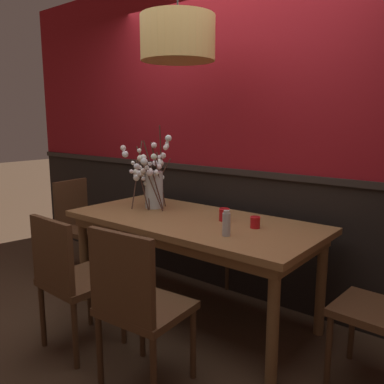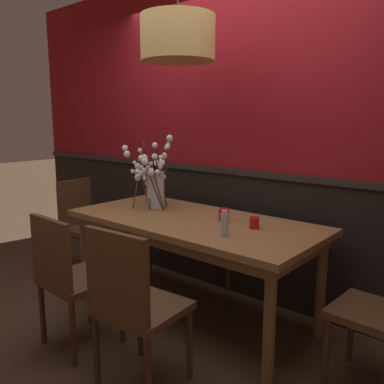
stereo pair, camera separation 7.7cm
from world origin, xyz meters
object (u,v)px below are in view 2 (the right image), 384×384
vase_with_blossoms (153,182)px  candle_holder_nearer_center (254,223)px  pendant_lamp (178,39)px  dining_table (192,229)px  chair_near_side_right (133,301)px  chair_near_side_left (70,274)px  condiment_bottle (225,224)px  candle_holder_nearer_edge (224,215)px  chair_head_west_end (83,222)px  chair_far_side_left (230,224)px

vase_with_blossoms → candle_holder_nearer_center: (0.98, -0.01, -0.17)m
candle_holder_nearer_center → pendant_lamp: bearing=-169.7°
dining_table → chair_near_side_right: chair_near_side_right is taller
vase_with_blossoms → candle_holder_nearer_center: bearing=-0.7°
chair_near_side_left → chair_near_side_right: bearing=-0.8°
vase_with_blossoms → condiment_bottle: vase_with_blossoms is taller
dining_table → candle_holder_nearer_center: size_ratio=23.98×
chair_near_side_right → vase_with_blossoms: bearing=130.4°
dining_table → chair_near_side_left: size_ratio=2.12×
dining_table → candle_holder_nearer_edge: (0.22, 0.10, 0.13)m
candle_holder_nearer_edge → chair_near_side_left: bearing=-119.4°
dining_table → vase_with_blossoms: size_ratio=2.82×
chair_near_side_right → candle_holder_nearer_edge: bearing=95.3°
chair_head_west_end → candle_holder_nearer_center: 1.92m
chair_near_side_right → condiment_bottle: size_ratio=5.70×
vase_with_blossoms → candle_holder_nearer_center: size_ratio=8.51×
vase_with_blossoms → chair_head_west_end: bearing=-174.8°
chair_far_side_left → chair_head_west_end: size_ratio=1.00×
chair_far_side_left → chair_near_side_right: chair_near_side_right is taller
dining_table → chair_head_west_end: size_ratio=2.10×
candle_holder_nearer_edge → candle_holder_nearer_center: bearing=-6.2°
dining_table → pendant_lamp: size_ratio=2.20×
chair_near_side_right → chair_near_side_left: (-0.62, 0.01, -0.02)m
pendant_lamp → candle_holder_nearer_center: bearing=10.3°
chair_far_side_left → pendant_lamp: 1.77m
chair_far_side_left → chair_near_side_right: bearing=-72.1°
vase_with_blossoms → chair_near_side_left: bearing=-79.3°
chair_head_west_end → chair_near_side_left: chair_head_west_end is taller
chair_near_side_right → dining_table: bearing=109.9°
chair_head_west_end → condiment_bottle: size_ratio=5.55×
chair_head_west_end → condiment_bottle: (1.85, -0.20, 0.34)m
chair_head_west_end → chair_near_side_left: (1.09, -0.85, 0.00)m
condiment_bottle → pendant_lamp: pendant_lamp is taller
chair_far_side_left → chair_near_side_right: (0.55, -1.70, 0.01)m
chair_near_side_right → pendant_lamp: 1.77m
chair_far_side_left → condiment_bottle: size_ratio=5.53×
chair_near_side_right → chair_head_west_end: bearing=153.5°
dining_table → chair_head_west_end: 1.41m
chair_far_side_left → chair_near_side_left: (-0.07, -1.69, -0.01)m
dining_table → candle_holder_nearer_edge: size_ratio=20.68×
candle_holder_nearer_edge → vase_with_blossoms: bearing=-178.5°
dining_table → chair_far_side_left: size_ratio=2.10×
chair_head_west_end → pendant_lamp: 2.02m
chair_near_side_right → candle_holder_nearer_edge: 1.00m
chair_near_side_right → chair_near_side_left: bearing=179.2°
dining_table → chair_near_side_right: 0.93m
candle_holder_nearer_edge → pendant_lamp: (-0.32, -0.14, 1.23)m
candle_holder_nearer_center → chair_far_side_left: bearing=133.6°
chair_far_side_left → condiment_bottle: bearing=-56.8°
dining_table → pendant_lamp: 1.36m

